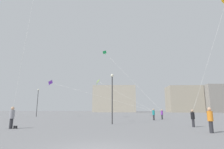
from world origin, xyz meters
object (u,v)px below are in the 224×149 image
object	(u,v)px
kite_violet_delta	(53,83)
kite_lime_diamond	(98,81)
kite_emerald_delta	(106,54)
building_left_hall	(114,99)
person_in_black	(193,117)
building_centre_hall	(184,99)
building_right_hall	(224,99)
lamppost_east	(112,91)
lamppost_west	(38,98)
person_in_teal	(154,114)
person_in_grey	(12,117)
handbag_beside_flyer	(15,127)
person_in_orange	(210,119)
person_in_purple	(162,114)

from	to	relation	value
kite_violet_delta	kite_lime_diamond	distance (m)	10.22
kite_emerald_delta	building_left_hall	xyz separation A→B (m)	(0.73, 57.11, -6.97)
person_in_black	building_centre_hall	world-z (taller)	building_centre_hall
building_right_hall	lamppost_east	size ratio (longest dim) A/B	3.59
kite_emerald_delta	lamppost_west	distance (m)	18.30
lamppost_east	person_in_teal	bearing A→B (deg)	49.88
person_in_grey	kite_lime_diamond	xyz separation A→B (m)	(5.23, 19.33, 6.07)
building_centre_hall	kite_violet_delta	bearing A→B (deg)	-130.72
person_in_grey	building_centre_hall	distance (m)	88.84
kite_emerald_delta	handbag_beside_flyer	bearing A→B (deg)	-105.14
kite_violet_delta	kite_lime_diamond	xyz separation A→B (m)	(9.98, -2.21, -0.00)
building_left_hall	handbag_beside_flyer	size ratio (longest dim) A/B	70.73
building_left_hall	lamppost_west	size ratio (longest dim) A/B	3.71
building_right_hall	person_in_black	bearing A→B (deg)	-122.52
person_in_teal	kite_lime_diamond	bearing A→B (deg)	-91.56
building_right_hall	person_in_teal	bearing A→B (deg)	-127.61
person_in_orange	building_left_hall	size ratio (longest dim) A/B	0.08
person_in_purple	person_in_orange	bearing A→B (deg)	173.76
building_centre_hall	building_right_hall	distance (m)	18.58
person_in_orange	kite_lime_diamond	distance (m)	24.69
lamppost_east	handbag_beside_flyer	xyz separation A→B (m)	(-8.14, -4.76, -3.61)
building_left_hall	kite_lime_diamond	bearing A→B (deg)	-91.95
person_in_orange	building_left_hall	distance (m)	83.06
kite_violet_delta	person_in_orange	bearing A→B (deg)	-49.31
person_in_grey	lamppost_east	world-z (taller)	lamppost_east
person_in_orange	kite_emerald_delta	distance (m)	29.86
person_in_teal	handbag_beside_flyer	bearing A→B (deg)	-13.25
person_in_purple	kite_emerald_delta	bearing A→B (deg)	42.18
person_in_orange	kite_lime_diamond	world-z (taller)	kite_lime_diamond
building_centre_hall	person_in_orange	bearing A→B (deg)	-109.16
person_in_purple	building_right_hall	xyz separation A→B (m)	(45.07, 58.83, 5.79)
lamppost_west	handbag_beside_flyer	size ratio (longest dim) A/B	19.06
kite_lime_diamond	building_centre_hall	size ratio (longest dim) A/B	0.59
kite_violet_delta	handbag_beside_flyer	bearing A→B (deg)	-76.62
person_in_black	person_in_purple	world-z (taller)	person_in_purple
person_in_teal	handbag_beside_flyer	xyz separation A→B (m)	(-14.16, -11.91, -0.81)
kite_lime_diamond	building_left_hall	bearing A→B (deg)	88.05
person_in_black	kite_lime_diamond	bearing A→B (deg)	94.42
kite_emerald_delta	building_centre_hall	xyz separation A→B (m)	(36.73, 54.26, -7.36)
handbag_beside_flyer	kite_lime_diamond	bearing A→B (deg)	75.76
kite_violet_delta	kite_emerald_delta	distance (m)	13.34
person_in_teal	person_in_purple	xyz separation A→B (m)	(1.71, 1.91, -0.05)
lamppost_east	lamppost_west	world-z (taller)	lamppost_west
person_in_purple	building_centre_hall	xyz separation A→B (m)	(27.07, 63.45, 5.72)
kite_emerald_delta	person_in_teal	bearing A→B (deg)	-54.43
building_centre_hall	building_right_hall	bearing A→B (deg)	-14.40
kite_lime_diamond	person_in_black	bearing A→B (deg)	-57.91
person_in_orange	kite_violet_delta	size ratio (longest dim) A/B	0.09
handbag_beside_flyer	person_in_orange	bearing A→B (deg)	-8.52
person_in_teal	person_in_orange	world-z (taller)	person_in_orange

